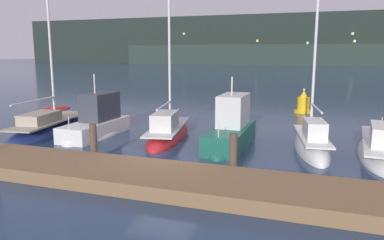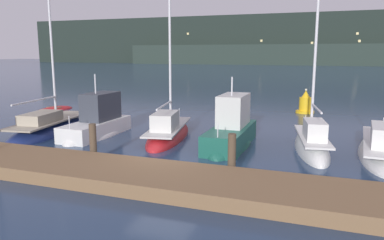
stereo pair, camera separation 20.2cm
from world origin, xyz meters
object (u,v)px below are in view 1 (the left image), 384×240
Objects in this scene: sailboat_berth_1 at (49,131)px; channel_buoy at (303,104)px; motorboat_berth_2 at (97,128)px; rowboat_adrift at (52,110)px; sailboat_berth_3 at (168,134)px; motorboat_berth_4 at (231,137)px; sailboat_berth_5 at (311,147)px.

channel_buoy is (12.57, 11.75, 0.51)m from sailboat_berth_1.
rowboat_adrift is at bearing 141.93° from motorboat_berth_2.
sailboat_berth_1 reaches higher than sailboat_berth_3.
sailboat_berth_5 is (3.57, 0.35, -0.27)m from motorboat_berth_4.
motorboat_berth_2 is at bearing -38.07° from rowboat_adrift.
channel_buoy is at bearing 49.67° from motorboat_berth_2.
sailboat_berth_1 is 6.57m from sailboat_berth_3.
motorboat_berth_2 reaches higher than motorboat_berth_4.
sailboat_berth_3 is (6.47, 1.13, 0.04)m from sailboat_berth_1.
sailboat_berth_5 is (13.49, 0.83, 0.03)m from sailboat_berth_1.
motorboat_berth_2 is 15.07m from channel_buoy.
channel_buoy reaches higher than rowboat_adrift.
motorboat_berth_4 reaches higher than rowboat_adrift.
sailboat_berth_1 is 1.80× the size of motorboat_berth_4.
channel_buoy is (9.76, 11.49, 0.21)m from motorboat_berth_2.
sailboat_berth_5 is at bearing -17.04° from rowboat_adrift.
motorboat_berth_4 is at bearing -10.70° from sailboat_berth_3.
motorboat_berth_2 is at bearing -178.18° from motorboat_berth_4.
rowboat_adrift is at bearing 128.66° from sailboat_berth_1.
channel_buoy is 0.50× the size of rowboat_adrift.
motorboat_berth_2 is 1.43× the size of rowboat_adrift.
motorboat_berth_4 is at bearing -21.88° from rowboat_adrift.
sailboat_berth_1 is 8.42m from rowboat_adrift.
motorboat_berth_4 is 1.51× the size of rowboat_adrift.
sailboat_berth_1 is 1.09× the size of sailboat_berth_5.
rowboat_adrift is (-17.82, -5.17, -0.62)m from channel_buoy.
sailboat_berth_1 is 17.21m from channel_buoy.
rowboat_adrift is (-15.17, 6.09, -0.42)m from motorboat_berth_4.
sailboat_berth_5 reaches higher than rowboat_adrift.
motorboat_berth_4 is 11.58m from channel_buoy.
sailboat_berth_1 reaches higher than sailboat_berth_5.
sailboat_berth_1 is 1.89× the size of motorboat_berth_2.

